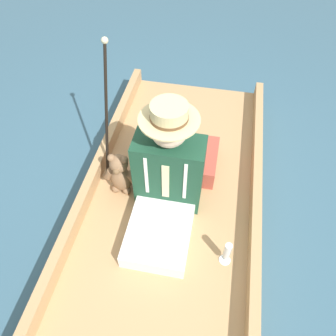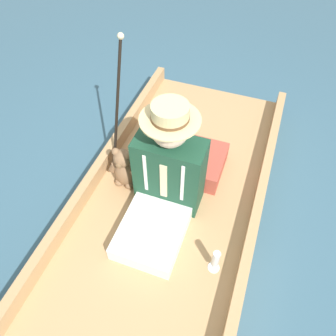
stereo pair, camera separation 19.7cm
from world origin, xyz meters
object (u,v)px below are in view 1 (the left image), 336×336
at_px(teddy_bear, 120,174).
at_px(walking_cane, 106,102).
at_px(wine_glass, 227,252).
at_px(seated_person, 167,179).

height_order(teddy_bear, walking_cane, walking_cane).
bearing_deg(walking_cane, wine_glass, 142.03).
distance_m(teddy_bear, wine_glass, 0.85).
bearing_deg(seated_person, teddy_bear, -7.28).
height_order(seated_person, teddy_bear, seated_person).
height_order(teddy_bear, wine_glass, teddy_bear).
bearing_deg(teddy_bear, wine_glass, 151.83).
bearing_deg(teddy_bear, walking_cane, -64.36).
distance_m(seated_person, walking_cane, 0.64).
height_order(seated_person, walking_cane, walking_cane).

